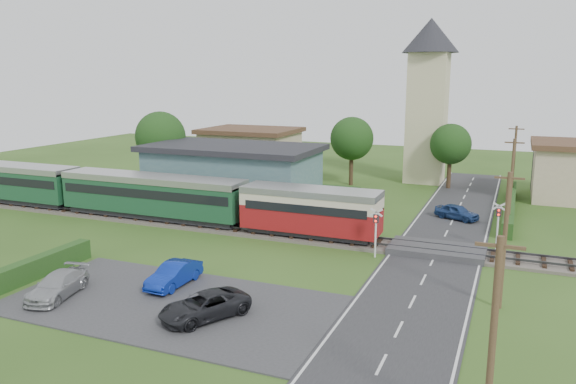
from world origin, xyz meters
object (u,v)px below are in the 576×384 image
at_px(train, 121,191).
at_px(car_park_dark, 205,306).
at_px(equipment_hut, 123,188).
at_px(crossing_signal_far, 498,219).
at_px(crossing_signal_near, 376,225).
at_px(pedestrian_far, 135,193).
at_px(station_building, 233,173).
at_px(house_west, 251,151).
at_px(church_tower, 428,89).
at_px(pedestrian_near, 272,207).
at_px(car_on_road, 457,212).
at_px(car_park_silver, 58,285).
at_px(car_park_blue, 174,274).

bearing_deg(train, car_park_dark, -41.52).
bearing_deg(equipment_hut, crossing_signal_far, -1.46).
height_order(crossing_signal_near, pedestrian_far, crossing_signal_near).
distance_m(station_building, house_west, 14.87).
xyz_separation_m(church_tower, crossing_signal_near, (1.40, -28.41, -8.08)).
bearing_deg(pedestrian_near, crossing_signal_far, -156.29).
bearing_deg(church_tower, crossing_signal_far, -69.98).
distance_m(pedestrian_near, pedestrian_far, 13.95).
distance_m(church_tower, car_on_road, 19.62).
relative_size(train, house_west, 4.00).
relative_size(crossing_signal_far, car_park_silver, 0.77).
height_order(church_tower, car_park_dark, church_tower).
height_order(station_building, car_on_road, station_building).
xyz_separation_m(car_park_blue, car_park_dark, (3.79, -3.08, -0.02)).
relative_size(station_building, train, 0.37).
distance_m(equipment_hut, car_on_road, 29.00).
bearing_deg(house_west, station_building, -70.35).
bearing_deg(crossing_signal_far, crossing_signal_near, -146.31).
relative_size(equipment_hut, car_park_dark, 0.57).
bearing_deg(crossing_signal_near, pedestrian_far, 165.85).
bearing_deg(train, house_west, 88.19).
relative_size(train, pedestrian_far, 25.02).
bearing_deg(car_park_dark, train, 167.34).
height_order(church_tower, car_on_road, church_tower).
distance_m(church_tower, car_park_silver, 44.38).
height_order(station_building, church_tower, church_tower).
height_order(car_park_silver, car_park_dark, car_park_dark).
relative_size(house_west, crossing_signal_near, 3.30).
bearing_deg(car_park_blue, pedestrian_near, 92.84).
distance_m(house_west, car_park_blue, 36.97).
distance_m(station_building, car_park_dark, 26.41).
bearing_deg(car_park_dark, house_west, 141.87).
xyz_separation_m(train, pedestrian_far, (-1.26, 3.49, -0.86)).
bearing_deg(car_park_dark, church_tower, 113.39).
bearing_deg(crossing_signal_far, church_tower, 110.02).
xyz_separation_m(crossing_signal_near, car_on_road, (3.85, 12.10, -1.48)).
bearing_deg(equipment_hut, pedestrian_near, -2.59).
xyz_separation_m(train, church_tower, (20.73, 26.00, 8.05)).
bearing_deg(crossing_signal_near, car_on_road, 72.35).
distance_m(crossing_signal_far, pedestrian_far, 30.62).
xyz_separation_m(equipment_hut, pedestrian_far, (1.01, 0.29, -0.43)).
bearing_deg(house_west, crossing_signal_near, -49.89).
xyz_separation_m(pedestrian_near, pedestrian_far, (-13.92, 0.96, -0.11)).
bearing_deg(car_park_silver, pedestrian_far, 104.60).
bearing_deg(train, church_tower, 51.44).
distance_m(crossing_signal_near, car_park_silver, 19.15).
distance_m(equipment_hut, station_building, 9.92).
distance_m(crossing_signal_far, car_park_dark, 21.38).
height_order(train, crossing_signal_near, train).
bearing_deg(car_park_dark, car_park_blue, 169.73).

